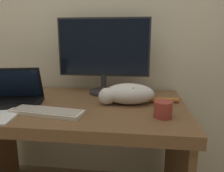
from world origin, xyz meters
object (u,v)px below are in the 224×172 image
Objects in this scene: monitor at (104,53)px; external_keyboard at (46,112)px; cat at (127,94)px; laptop at (12,97)px; coffee_mug at (163,109)px.

external_keyboard is (-0.23, -0.46, -0.28)m from monitor.
cat is (0.41, 0.23, 0.05)m from external_keyboard.
external_keyboard is at bearing -39.82° from laptop.
external_keyboard is 0.60m from coffee_mug.
laptop is 0.69m from cat.
monitor reaches higher than external_keyboard.
monitor is 6.95× the size of coffee_mug.
cat is at bearing 37.78° from external_keyboard.
laptop is at bearing -147.15° from monitor.
external_keyboard is at bearing -154.91° from cat.
monitor is 1.55× the size of external_keyboard.
cat is at bearing -52.05° from monitor.
laptop reaches higher than coffee_mug.
monitor is 0.65m from laptop.
laptop is 0.80× the size of cat.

